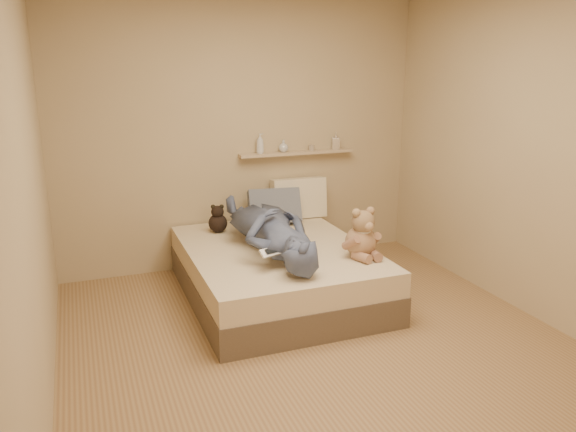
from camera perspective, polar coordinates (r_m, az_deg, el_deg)
name	(u,v)px	position (r m, az deg, el deg)	size (l,w,h in m)	color
room	(323,168)	(3.76, 3.54, 4.88)	(3.80, 3.80, 3.80)	#93754C
bed	(277,272)	(4.89, -1.17, -5.70)	(1.50, 1.90, 0.45)	brown
game_console	(271,252)	(4.23, -1.77, -3.68)	(0.18, 0.12, 0.06)	silver
teddy_bear	(362,237)	(4.56, 7.54, -2.11)	(0.34, 0.34, 0.42)	#A8805C
dark_plush	(218,220)	(5.24, -7.14, -0.43)	(0.17, 0.17, 0.27)	black
pillow_cream	(299,198)	(5.69, 1.08, 1.84)	(0.55, 0.16, 0.40)	beige
pillow_grey	(274,207)	(5.46, -1.38, 0.94)	(0.50, 0.14, 0.34)	slate
person	(270,228)	(4.69, -1.82, -1.24)	(0.59, 1.61, 0.38)	#495474
wall_shelf	(297,153)	(5.68, 0.92, 6.44)	(1.20, 0.12, 0.03)	tan
shelf_bottles	(294,144)	(5.65, 0.59, 7.36)	(0.91, 0.14, 0.20)	silver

